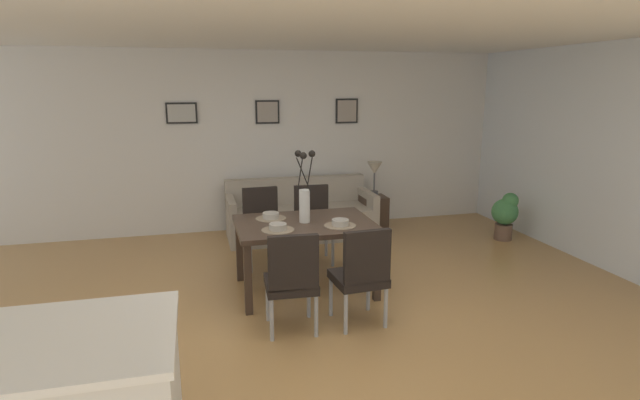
% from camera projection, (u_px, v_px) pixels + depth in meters
% --- Properties ---
extents(ground_plane, '(9.00, 9.00, 0.00)m').
position_uv_depth(ground_plane, '(315.00, 321.00, 4.61)').
color(ground_plane, tan).
extents(back_wall_panel, '(9.00, 0.10, 2.60)m').
position_uv_depth(back_wall_panel, '(262.00, 142.00, 7.39)').
color(back_wall_panel, silver).
rests_on(back_wall_panel, ground).
extents(side_window_wall, '(0.10, 6.30, 2.60)m').
position_uv_depth(side_window_wall, '(625.00, 160.00, 5.57)').
color(side_window_wall, white).
rests_on(side_window_wall, ground).
extents(ceiling_panel, '(9.00, 7.20, 0.08)m').
position_uv_depth(ceiling_panel, '(303.00, 23.00, 4.40)').
color(ceiling_panel, white).
extents(dining_table, '(1.40, 0.99, 0.74)m').
position_uv_depth(dining_table, '(305.00, 230.00, 5.18)').
color(dining_table, '#3D2D23').
rests_on(dining_table, ground).
extents(dining_chair_near_left, '(0.46, 0.46, 0.92)m').
position_uv_depth(dining_chair_near_left, '(292.00, 277.00, 4.29)').
color(dining_chair_near_left, black).
rests_on(dining_chair_near_left, ground).
extents(dining_chair_near_right, '(0.46, 0.46, 0.92)m').
position_uv_depth(dining_chair_near_right, '(262.00, 223.00, 5.99)').
color(dining_chair_near_right, black).
rests_on(dining_chair_near_right, ground).
extents(dining_chair_far_left, '(0.47, 0.47, 0.92)m').
position_uv_depth(dining_chair_far_left, '(362.00, 272.00, 4.42)').
color(dining_chair_far_left, black).
rests_on(dining_chair_far_left, ground).
extents(dining_chair_far_right, '(0.46, 0.46, 0.92)m').
position_uv_depth(dining_chair_far_right, '(313.00, 220.00, 6.12)').
color(dining_chair_far_right, black).
rests_on(dining_chair_far_right, ground).
extents(centerpiece_vase, '(0.21, 0.23, 0.73)m').
position_uv_depth(centerpiece_vase, '(305.00, 195.00, 5.10)').
color(centerpiece_vase, silver).
rests_on(centerpiece_vase, dining_table).
extents(placemat_near_left, '(0.32, 0.32, 0.01)m').
position_uv_depth(placemat_near_left, '(278.00, 230.00, 4.87)').
color(placemat_near_left, '#7F705B').
rests_on(placemat_near_left, dining_table).
extents(bowl_near_left, '(0.17, 0.17, 0.07)m').
position_uv_depth(bowl_near_left, '(278.00, 226.00, 4.87)').
color(bowl_near_left, '#B2ADA3').
rests_on(bowl_near_left, dining_table).
extents(placemat_near_right, '(0.32, 0.32, 0.01)m').
position_uv_depth(placemat_near_right, '(271.00, 218.00, 5.30)').
color(placemat_near_right, '#7F705B').
rests_on(placemat_near_right, dining_table).
extents(bowl_near_right, '(0.17, 0.17, 0.07)m').
position_uv_depth(bowl_near_right, '(271.00, 215.00, 5.29)').
color(bowl_near_right, '#B2ADA3').
rests_on(bowl_near_right, dining_table).
extents(placemat_far_left, '(0.32, 0.32, 0.01)m').
position_uv_depth(placemat_far_left, '(340.00, 226.00, 5.02)').
color(placemat_far_left, '#7F705B').
rests_on(placemat_far_left, dining_table).
extents(bowl_far_left, '(0.17, 0.17, 0.07)m').
position_uv_depth(bowl_far_left, '(340.00, 222.00, 5.02)').
color(bowl_far_left, '#B2ADA3').
rests_on(bowl_far_left, dining_table).
extents(sofa, '(2.06, 0.84, 0.80)m').
position_uv_depth(sofa, '(300.00, 217.00, 7.17)').
color(sofa, '#A89E8E').
rests_on(sofa, ground).
extents(side_table, '(0.36, 0.36, 0.52)m').
position_uv_depth(side_table, '(373.00, 213.00, 7.43)').
color(side_table, '#3D2D23').
rests_on(side_table, ground).
extents(table_lamp, '(0.22, 0.22, 0.51)m').
position_uv_depth(table_lamp, '(374.00, 171.00, 7.29)').
color(table_lamp, '#4C4C51').
rests_on(table_lamp, side_table).
extents(framed_picture_left, '(0.42, 0.03, 0.29)m').
position_uv_depth(framed_picture_left, '(182.00, 113.00, 6.96)').
color(framed_picture_left, black).
extents(framed_picture_center, '(0.34, 0.03, 0.34)m').
position_uv_depth(framed_picture_center, '(267.00, 112.00, 7.25)').
color(framed_picture_center, black).
extents(framed_picture_right, '(0.34, 0.03, 0.37)m').
position_uv_depth(framed_picture_right, '(347.00, 111.00, 7.53)').
color(framed_picture_right, black).
extents(potted_plant, '(0.36, 0.36, 0.67)m').
position_uv_depth(potted_plant, '(505.00, 214.00, 6.97)').
color(potted_plant, brown).
rests_on(potted_plant, ground).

